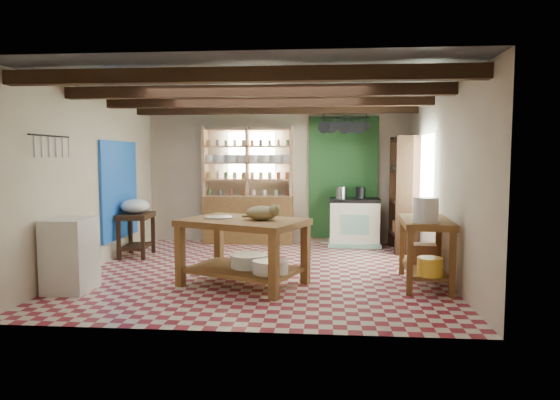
# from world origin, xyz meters

# --- Properties ---
(floor) EXTENTS (5.00, 5.00, 0.02)m
(floor) POSITION_xyz_m (0.00, 0.00, -0.01)
(floor) COLOR maroon
(floor) RESTS_ON ground
(ceiling) EXTENTS (5.00, 5.00, 0.02)m
(ceiling) POSITION_xyz_m (0.00, 0.00, 2.60)
(ceiling) COLOR #3F3F44
(ceiling) RESTS_ON wall_back
(wall_back) EXTENTS (5.00, 0.04, 2.60)m
(wall_back) POSITION_xyz_m (0.00, 2.50, 1.30)
(wall_back) COLOR beige
(wall_back) RESTS_ON floor
(wall_front) EXTENTS (5.00, 0.04, 2.60)m
(wall_front) POSITION_xyz_m (0.00, -2.50, 1.30)
(wall_front) COLOR beige
(wall_front) RESTS_ON floor
(wall_left) EXTENTS (0.04, 5.00, 2.60)m
(wall_left) POSITION_xyz_m (-2.50, 0.00, 1.30)
(wall_left) COLOR beige
(wall_left) RESTS_ON floor
(wall_right) EXTENTS (0.04, 5.00, 2.60)m
(wall_right) POSITION_xyz_m (2.50, 0.00, 1.30)
(wall_right) COLOR beige
(wall_right) RESTS_ON floor
(ceiling_beams) EXTENTS (5.00, 3.80, 0.15)m
(ceiling_beams) POSITION_xyz_m (0.00, 0.00, 2.48)
(ceiling_beams) COLOR black
(ceiling_beams) RESTS_ON ceiling
(blue_wall_patch) EXTENTS (0.04, 1.40, 1.60)m
(blue_wall_patch) POSITION_xyz_m (-2.47, 0.90, 1.10)
(blue_wall_patch) COLOR blue
(blue_wall_patch) RESTS_ON wall_left
(green_wall_patch) EXTENTS (1.30, 0.04, 2.30)m
(green_wall_patch) POSITION_xyz_m (1.25, 2.47, 1.25)
(green_wall_patch) COLOR #1D4A20
(green_wall_patch) RESTS_ON wall_back
(window_back) EXTENTS (0.90, 0.02, 0.80)m
(window_back) POSITION_xyz_m (-0.50, 2.48, 1.70)
(window_back) COLOR white
(window_back) RESTS_ON wall_back
(window_right) EXTENTS (0.02, 1.30, 1.20)m
(window_right) POSITION_xyz_m (2.48, 1.00, 1.40)
(window_right) COLOR white
(window_right) RESTS_ON wall_right
(utensil_rail) EXTENTS (0.06, 0.90, 0.28)m
(utensil_rail) POSITION_xyz_m (-2.44, -1.20, 1.78)
(utensil_rail) COLOR black
(utensil_rail) RESTS_ON wall_left
(pot_rack) EXTENTS (0.86, 0.12, 0.36)m
(pot_rack) POSITION_xyz_m (1.25, 2.05, 2.18)
(pot_rack) COLOR black
(pot_rack) RESTS_ON ceiling
(shelving_unit) EXTENTS (1.70, 0.34, 2.20)m
(shelving_unit) POSITION_xyz_m (-0.55, 2.31, 1.10)
(shelving_unit) COLOR tan
(shelving_unit) RESTS_ON floor
(tall_rack) EXTENTS (0.40, 0.86, 2.00)m
(tall_rack) POSITION_xyz_m (2.28, 1.80, 1.00)
(tall_rack) COLOR black
(tall_rack) RESTS_ON floor
(work_table) EXTENTS (1.77, 1.50, 0.85)m
(work_table) POSITION_xyz_m (-0.15, -0.77, 0.42)
(work_table) COLOR brown
(work_table) RESTS_ON floor
(stove) EXTENTS (0.93, 0.64, 0.88)m
(stove) POSITION_xyz_m (1.45, 2.15, 0.44)
(stove) COLOR white
(stove) RESTS_ON floor
(prep_table) EXTENTS (0.53, 0.74, 0.72)m
(prep_table) POSITION_xyz_m (-2.20, 0.89, 0.36)
(prep_table) COLOR black
(prep_table) RESTS_ON floor
(white_cabinet) EXTENTS (0.51, 0.61, 0.90)m
(white_cabinet) POSITION_xyz_m (-2.22, -1.24, 0.45)
(white_cabinet) COLOR silver
(white_cabinet) RESTS_ON floor
(right_counter) EXTENTS (0.68, 1.23, 0.86)m
(right_counter) POSITION_xyz_m (2.18, -0.58, 0.43)
(right_counter) COLOR brown
(right_counter) RESTS_ON floor
(cat) EXTENTS (0.46, 0.39, 0.18)m
(cat) POSITION_xyz_m (0.10, -0.82, 0.94)
(cat) COLOR #9C8B5A
(cat) RESTS_ON work_table
(steel_tray) EXTENTS (0.48, 0.48, 0.02)m
(steel_tray) POSITION_xyz_m (-0.49, -0.68, 0.86)
(steel_tray) COLOR #9EA0A6
(steel_tray) RESTS_ON work_table
(basin_large) EXTENTS (0.62, 0.62, 0.16)m
(basin_large) POSITION_xyz_m (-0.08, -0.74, 0.31)
(basin_large) COLOR silver
(basin_large) RESTS_ON work_table
(basin_small) EXTENTS (0.58, 0.58, 0.16)m
(basin_small) POSITION_xyz_m (0.23, -1.04, 0.30)
(basin_small) COLOR silver
(basin_small) RESTS_ON work_table
(kettle_left) EXTENTS (0.19, 0.19, 0.21)m
(kettle_left) POSITION_xyz_m (1.20, 2.16, 0.99)
(kettle_left) COLOR #9EA0A6
(kettle_left) RESTS_ON stove
(kettle_right) EXTENTS (0.18, 0.18, 0.21)m
(kettle_right) POSITION_xyz_m (1.55, 2.15, 0.99)
(kettle_right) COLOR black
(kettle_right) RESTS_ON stove
(enamel_bowl) EXTENTS (0.51, 0.51, 0.24)m
(enamel_bowl) POSITION_xyz_m (-2.20, 0.89, 0.84)
(enamel_bowl) COLOR silver
(enamel_bowl) RESTS_ON prep_table
(white_bucket) EXTENTS (0.33, 0.33, 0.30)m
(white_bucket) POSITION_xyz_m (2.11, -0.92, 1.01)
(white_bucket) COLOR silver
(white_bucket) RESTS_ON right_counter
(wicker_basket) EXTENTS (0.38, 0.31, 0.25)m
(wicker_basket) POSITION_xyz_m (2.20, -0.28, 0.35)
(wicker_basket) COLOR brown
(wicker_basket) RESTS_ON right_counter
(yellow_tub) EXTENTS (0.32, 0.32, 0.22)m
(yellow_tub) POSITION_xyz_m (2.15, -1.03, 0.34)
(yellow_tub) COLOR gold
(yellow_tub) RESTS_ON right_counter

